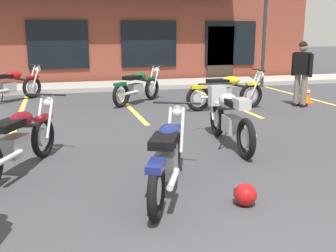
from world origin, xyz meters
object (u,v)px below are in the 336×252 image
object	(u,v)px
motorcycle_silver_naked	(138,86)
motorcycle_green_cafe_racer	(226,91)
motorcycle_orange_scrambler	(18,140)
traffic_cone	(307,94)
motorcycle_black_cruiser	(228,115)
person_near_building	(302,70)
helmet_on_pavement	(245,194)
motorcycle_foreground_classic	(167,156)
motorcycle_red_sportbike	(11,85)

from	to	relation	value
motorcycle_silver_naked	motorcycle_green_cafe_racer	size ratio (longest dim) A/B	0.80
motorcycle_orange_scrambler	traffic_cone	size ratio (longest dim) A/B	3.69
motorcycle_black_cruiser	motorcycle_silver_naked	distance (m)	4.56
motorcycle_silver_naked	person_near_building	bearing A→B (deg)	-22.29
person_near_building	helmet_on_pavement	size ratio (longest dim) A/B	6.44
motorcycle_foreground_classic	motorcycle_silver_naked	xyz separation A→B (m)	(0.89, 6.34, 0.00)
person_near_building	traffic_cone	size ratio (longest dim) A/B	3.16
motorcycle_green_cafe_racer	person_near_building	world-z (taller)	person_near_building
motorcycle_orange_scrambler	person_near_building	world-z (taller)	person_near_building
motorcycle_orange_scrambler	motorcycle_green_cafe_racer	bearing A→B (deg)	37.71
motorcycle_foreground_classic	motorcycle_silver_naked	size ratio (longest dim) A/B	1.18
motorcycle_green_cafe_racer	motorcycle_silver_naked	bearing A→B (deg)	142.79
motorcycle_black_cruiser	person_near_building	bearing A→B (deg)	41.45
motorcycle_black_cruiser	motorcycle_orange_scrambler	distance (m)	3.41
motorcycle_black_cruiser	helmet_on_pavement	world-z (taller)	motorcycle_black_cruiser
person_near_building	traffic_cone	world-z (taller)	person_near_building
motorcycle_orange_scrambler	motorcycle_silver_naked	bearing A→B (deg)	62.14
motorcycle_red_sportbike	motorcycle_silver_naked	xyz separation A→B (m)	(3.34, -1.17, 0.00)
motorcycle_black_cruiser	traffic_cone	size ratio (longest dim) A/B	3.98
motorcycle_foreground_classic	motorcycle_green_cafe_racer	size ratio (longest dim) A/B	0.94
motorcycle_silver_naked	motorcycle_orange_scrambler	distance (m)	5.72
motorcycle_black_cruiser	motorcycle_green_cafe_racer	size ratio (longest dim) A/B	1.00
motorcycle_foreground_classic	motorcycle_orange_scrambler	bearing A→B (deg)	144.28
motorcycle_orange_scrambler	helmet_on_pavement	xyz separation A→B (m)	(2.53, -1.87, -0.33)
person_near_building	helmet_on_pavement	distance (m)	6.76
motorcycle_foreground_classic	motorcycle_orange_scrambler	size ratio (longest dim) A/B	1.01
motorcycle_green_cafe_racer	helmet_on_pavement	distance (m)	5.84
motorcycle_orange_scrambler	traffic_cone	bearing A→B (deg)	28.56
traffic_cone	motorcycle_black_cruiser	bearing A→B (deg)	-138.50
motorcycle_red_sportbike	traffic_cone	bearing A→B (deg)	-16.83
motorcycle_red_sportbike	motorcycle_silver_naked	bearing A→B (deg)	-19.38
motorcycle_black_cruiser	motorcycle_orange_scrambler	bearing A→B (deg)	-170.72
motorcycle_silver_naked	motorcycle_green_cafe_racer	xyz separation A→B (m)	(1.95, -1.48, 0.00)
motorcycle_black_cruiser	person_near_building	distance (m)	4.38
motorcycle_foreground_classic	motorcycle_silver_naked	world-z (taller)	same
motorcycle_foreground_classic	traffic_cone	distance (m)	7.43
motorcycle_foreground_classic	person_near_building	distance (m)	6.78
traffic_cone	motorcycle_green_cafe_racer	bearing A→B (deg)	-173.13
motorcycle_red_sportbike	helmet_on_pavement	distance (m)	8.71
motorcycle_red_sportbike	motorcycle_orange_scrambler	bearing A→B (deg)	-83.92
motorcycle_green_cafe_racer	traffic_cone	world-z (taller)	motorcycle_green_cafe_racer
motorcycle_red_sportbike	traffic_cone	distance (m)	8.14
motorcycle_orange_scrambler	motorcycle_red_sportbike	bearing A→B (deg)	96.08
motorcycle_foreground_classic	motorcycle_black_cruiser	xyz separation A→B (m)	(1.58, 1.83, 0.07)
motorcycle_red_sportbike	motorcycle_green_cafe_racer	size ratio (longest dim) A/B	0.82
motorcycle_orange_scrambler	traffic_cone	world-z (taller)	motorcycle_orange_scrambler
motorcycle_green_cafe_racer	motorcycle_orange_scrambler	size ratio (longest dim) A/B	1.08
motorcycle_green_cafe_racer	traffic_cone	xyz separation A→B (m)	(2.50, 0.30, -0.20)
motorcycle_black_cruiser	helmet_on_pavement	bearing A→B (deg)	-108.98
motorcycle_red_sportbike	motorcycle_silver_naked	distance (m)	3.54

